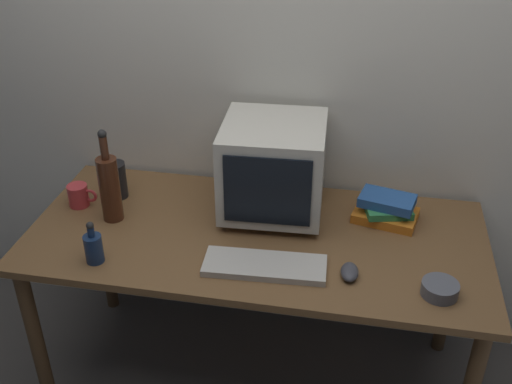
% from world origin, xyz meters
% --- Properties ---
extents(ground_plane, '(6.00, 6.00, 0.00)m').
position_xyz_m(ground_plane, '(0.00, 0.00, 0.00)').
color(ground_plane, '#56514C').
extents(back_wall, '(4.00, 0.08, 2.50)m').
position_xyz_m(back_wall, '(0.00, 0.44, 1.25)').
color(back_wall, silver).
rests_on(back_wall, ground).
extents(desk, '(1.70, 0.77, 0.75)m').
position_xyz_m(desk, '(0.00, 0.00, 0.67)').
color(desk, brown).
rests_on(desk, ground).
extents(crt_monitor, '(0.40, 0.40, 0.37)m').
position_xyz_m(crt_monitor, '(0.03, 0.17, 0.95)').
color(crt_monitor, beige).
rests_on(crt_monitor, desk).
extents(keyboard, '(0.43, 0.17, 0.02)m').
position_xyz_m(keyboard, '(0.07, -0.20, 0.77)').
color(keyboard, beige).
rests_on(keyboard, desk).
extents(computer_mouse, '(0.06, 0.10, 0.04)m').
position_xyz_m(computer_mouse, '(0.36, -0.19, 0.77)').
color(computer_mouse, '#3F3F47').
rests_on(computer_mouse, desk).
extents(bottle_tall, '(0.08, 0.08, 0.38)m').
position_xyz_m(bottle_tall, '(-0.56, -0.00, 0.90)').
color(bottle_tall, '#472314').
rests_on(bottle_tall, desk).
extents(bottle_short, '(0.06, 0.06, 0.16)m').
position_xyz_m(bottle_short, '(-0.52, -0.27, 0.81)').
color(bottle_short, navy).
rests_on(bottle_short, desk).
extents(book_stack, '(0.26, 0.20, 0.10)m').
position_xyz_m(book_stack, '(0.47, 0.19, 0.80)').
color(book_stack, orange).
rests_on(book_stack, desk).
extents(mug, '(0.12, 0.08, 0.09)m').
position_xyz_m(mug, '(-0.73, 0.06, 0.80)').
color(mug, '#CC383D').
rests_on(mug, desk).
extents(cd_spindle, '(0.12, 0.12, 0.04)m').
position_xyz_m(cd_spindle, '(0.65, -0.23, 0.78)').
color(cd_spindle, '#595B66').
rests_on(cd_spindle, desk).
extents(metal_canister, '(0.09, 0.09, 0.15)m').
position_xyz_m(metal_canister, '(-0.61, 0.16, 0.83)').
color(metal_canister, black).
rests_on(metal_canister, desk).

